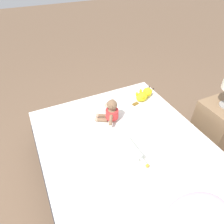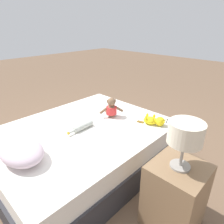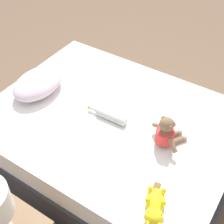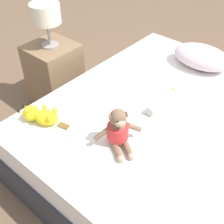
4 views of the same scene
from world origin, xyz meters
name	(u,v)px [view 2 (image 2 of 4)]	position (x,y,z in m)	size (l,w,h in m)	color
ground_plane	(84,164)	(0.00, 0.00, 0.00)	(16.00, 16.00, 0.00)	brown
bed	(83,147)	(0.00, 0.00, 0.23)	(1.41, 1.83, 0.46)	#2D2D33
pillow	(21,151)	(-0.07, 0.64, 0.54)	(0.46, 0.31, 0.16)	silver
plush_monkey	(111,109)	(-0.02, -0.43, 0.55)	(0.25, 0.26, 0.24)	brown
plush_yellow_creature	(154,121)	(-0.50, -0.61, 0.50)	(0.32, 0.19, 0.10)	yellow
glass_bottle	(83,127)	(-0.03, 0.00, 0.49)	(0.07, 0.32, 0.06)	#B7BCB2
nightstand	(175,196)	(-1.07, -0.04, 0.28)	(0.38, 0.38, 0.55)	#846647
bedside_lamp	(186,134)	(-1.07, -0.04, 0.81)	(0.23, 0.23, 0.35)	gray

